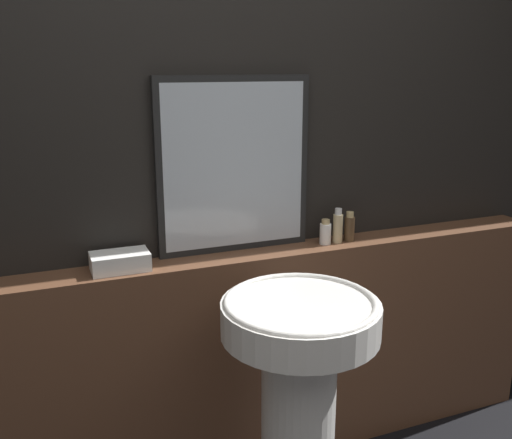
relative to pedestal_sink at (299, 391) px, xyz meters
name	(u,v)px	position (x,y,z in m)	size (l,w,h in m)	color
wall_back	(234,168)	(-0.01, 0.59, 0.66)	(8.00, 0.06, 2.50)	black
vanity_counter	(245,361)	(-0.01, 0.47, -0.13)	(2.79, 0.18, 0.93)	brown
pedestal_sink	(299,391)	(0.00, 0.00, 0.00)	(0.51, 0.51, 0.92)	white
mirror	(234,166)	(-0.03, 0.54, 0.67)	(0.61, 0.03, 0.68)	black
towel_stack	(120,261)	(-0.49, 0.47, 0.37)	(0.21, 0.12, 0.07)	white
shampoo_bottle	(325,233)	(0.34, 0.47, 0.38)	(0.05, 0.05, 0.10)	white
conditioner_bottle	(338,227)	(0.40, 0.47, 0.40)	(0.04, 0.04, 0.15)	#C6B284
lotion_bottle	(349,227)	(0.46, 0.47, 0.39)	(0.04, 0.04, 0.13)	#4C3823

